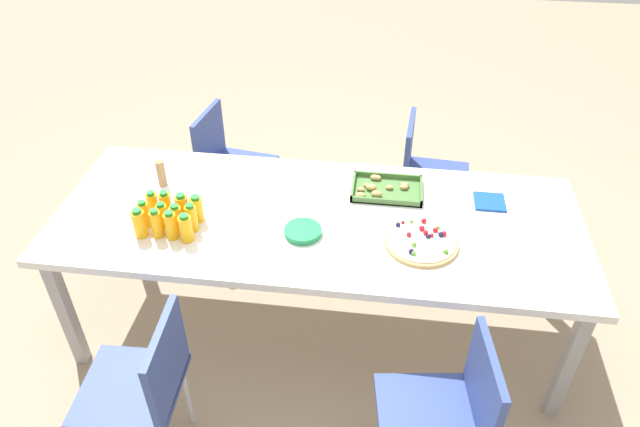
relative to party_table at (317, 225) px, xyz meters
The scene contains 23 objects.
ground_plane 0.70m from the party_table, ahead, with size 12.00×12.00×0.00m, color gray.
party_table is the anchor object (origin of this frame).
chair_far_left 1.08m from the party_table, 129.77° to the left, with size 0.45×0.45×0.83m.
chair_far_right 1.05m from the party_table, 57.34° to the left, with size 0.43×0.43×0.83m.
chair_near_left 1.06m from the party_table, 124.75° to the right, with size 0.42×0.42×0.83m.
chair_near_right 1.05m from the party_table, 52.97° to the right, with size 0.45×0.45×0.83m.
juice_bottle_0 0.83m from the party_table, 162.55° to the right, with size 0.06×0.06×0.15m.
juice_bottle_1 0.76m from the party_table, 161.23° to the right, with size 0.05×0.05×0.15m.
juice_bottle_2 0.70m from the party_table, 159.32° to the right, with size 0.06×0.06×0.15m.
juice_bottle_3 0.63m from the party_table, 156.25° to the right, with size 0.06×0.06×0.14m.
juice_bottle_4 0.82m from the party_table, 167.52° to the right, with size 0.05×0.05×0.14m.
juice_bottle_5 0.74m from the party_table, 166.55° to the right, with size 0.05×0.05×0.13m.
juice_bottle_6 0.67m from the party_table, 165.10° to the right, with size 0.06×0.06×0.13m.
juice_bottle_7 0.60m from the party_table, 162.78° to the right, with size 0.05×0.05×0.15m.
juice_bottle_8 0.80m from the party_table, behind, with size 0.06×0.06×0.14m.
juice_bottle_9 0.73m from the party_table, behind, with size 0.06×0.06×0.14m.
juice_bottle_10 0.65m from the party_table, behind, with size 0.06×0.06×0.14m.
juice_bottle_11 0.58m from the party_table, 169.85° to the right, with size 0.06×0.06×0.14m.
fruit_pizza 0.52m from the party_table, 15.41° to the right, with size 0.34×0.34×0.05m.
snack_tray 0.41m from the party_table, 38.82° to the left, with size 0.36×0.24×0.04m.
plate_stack 0.16m from the party_table, 109.01° to the right, with size 0.18×0.18×0.03m.
napkin_stack 0.87m from the party_table, 14.74° to the left, with size 0.15×0.15×0.01m, color #194CA5.
cardboard_tube 0.85m from the party_table, 169.08° to the left, with size 0.04×0.04×0.14m, color #9E7A56.
Camera 1 is at (0.30, -2.19, 2.49)m, focal length 32.63 mm.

